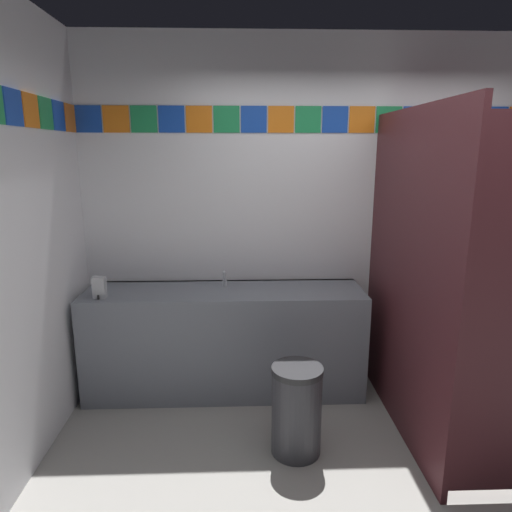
# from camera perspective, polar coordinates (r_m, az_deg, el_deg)

# --- Properties ---
(ground_plane) EXTENTS (9.29, 9.29, 0.00)m
(ground_plane) POSITION_cam_1_polar(r_m,az_deg,el_deg) (2.99, 16.90, -26.98)
(ground_plane) COLOR gray
(wall_back) EXTENTS (4.22, 0.09, 2.78)m
(wall_back) POSITION_cam_1_polar(r_m,az_deg,el_deg) (3.83, 10.88, 5.32)
(wall_back) COLOR silver
(wall_back) RESTS_ON ground_plane
(vanity_counter) EXTENTS (2.17, 0.56, 0.84)m
(vanity_counter) POSITION_cam_1_polar(r_m,az_deg,el_deg) (3.70, -3.90, -10.43)
(vanity_counter) COLOR slate
(vanity_counter) RESTS_ON ground_plane
(faucet_center) EXTENTS (0.04, 0.10, 0.14)m
(faucet_center) POSITION_cam_1_polar(r_m,az_deg,el_deg) (3.62, -3.97, -3.06)
(faucet_center) COLOR silver
(faucet_center) RESTS_ON vanity_counter
(soap_dispenser) EXTENTS (0.09, 0.09, 0.16)m
(soap_dispenser) POSITION_cam_1_polar(r_m,az_deg,el_deg) (3.53, -19.05, -3.76)
(soap_dispenser) COLOR #B7BABF
(soap_dispenser) RESTS_ON vanity_counter
(stall_divider) EXTENTS (0.92, 1.58, 2.17)m
(stall_divider) POSITION_cam_1_polar(r_m,az_deg,el_deg) (3.01, 22.90, -3.68)
(stall_divider) COLOR #471E23
(stall_divider) RESTS_ON ground_plane
(toilet) EXTENTS (0.39, 0.49, 0.74)m
(toilet) POSITION_cam_1_polar(r_m,az_deg,el_deg) (3.98, 23.02, -11.64)
(toilet) COLOR white
(toilet) RESTS_ON ground_plane
(trash_bin) EXTENTS (0.32, 0.32, 0.59)m
(trash_bin) POSITION_cam_1_polar(r_m,az_deg,el_deg) (3.05, 5.11, -18.68)
(trash_bin) COLOR #333338
(trash_bin) RESTS_ON ground_plane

